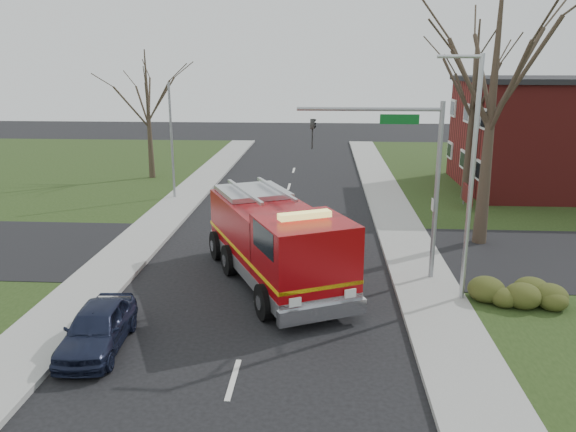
{
  "coord_description": "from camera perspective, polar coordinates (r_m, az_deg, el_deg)",
  "views": [
    {
      "loc": [
        2.28,
        -19.06,
        8.11
      ],
      "look_at": [
        0.87,
        3.21,
        2.0
      ],
      "focal_mm": 35.0,
      "sensor_mm": 36.0,
      "label": 1
    }
  ],
  "objects": [
    {
      "name": "bare_tree_left",
      "position": [
        41.03,
        -14.08,
        11.3
      ],
      "size": [
        4.5,
        4.5,
        9.0
      ],
      "color": "#352B1F",
      "rests_on": "ground"
    },
    {
      "name": "fire_engine",
      "position": [
        21.02,
        -1.19,
        -2.84
      ],
      "size": [
        6.23,
        9.01,
        3.46
      ],
      "rotation": [
        0.0,
        0.0,
        0.43
      ],
      "color": "#8E060A",
      "rests_on": "ground"
    },
    {
      "name": "ground",
      "position": [
        20.84,
        -2.98,
        -7.61
      ],
      "size": [
        120.0,
        120.0,
        0.0
      ],
      "primitive_type": "plane",
      "color": "black",
      "rests_on": "ground"
    },
    {
      "name": "streetlight_pole",
      "position": [
        19.51,
        18.02,
        4.05
      ],
      "size": [
        1.48,
        0.16,
        8.4
      ],
      "color": "#B7BABF",
      "rests_on": "ground"
    },
    {
      "name": "bare_tree_far",
      "position": [
        35.2,
        18.37,
        11.91
      ],
      "size": [
        5.25,
        5.25,
        10.5
      ],
      "color": "#352B1F",
      "rests_on": "ground"
    },
    {
      "name": "utility_pole_far",
      "position": [
        34.6,
        -11.73,
        7.33
      ],
      "size": [
        0.14,
        0.14,
        7.0
      ],
      "primitive_type": "cylinder",
      "color": "gray",
      "rests_on": "ground"
    },
    {
      "name": "bare_tree_near",
      "position": [
        26.09,
        20.21,
        12.87
      ],
      "size": [
        6.0,
        6.0,
        12.0
      ],
      "color": "#352B1F",
      "rests_on": "ground"
    },
    {
      "name": "parked_car_maroon",
      "position": [
        17.54,
        -18.8,
        -10.68
      ],
      "size": [
        1.82,
        4.01,
        1.34
      ],
      "primitive_type": "imported",
      "rotation": [
        0.0,
        0.0,
        0.06
      ],
      "color": "#171D33",
      "rests_on": "ground"
    },
    {
      "name": "sidewalk_left",
      "position": [
        22.36,
        -19.08,
        -6.64
      ],
      "size": [
        2.4,
        80.0,
        0.15
      ],
      "primitive_type": "cube",
      "color": "gray",
      "rests_on": "ground"
    },
    {
      "name": "sidewalk_right",
      "position": [
        21.05,
        14.19,
        -7.62
      ],
      "size": [
        2.4,
        80.0,
        0.15
      ],
      "primitive_type": "cube",
      "color": "gray",
      "rests_on": "ground"
    },
    {
      "name": "hedge_corner",
      "position": [
        20.69,
        22.47,
        -7.26
      ],
      "size": [
        2.8,
        2.0,
        0.9
      ],
      "primitive_type": "ellipsoid",
      "color": "#354017",
      "rests_on": "lawn_right"
    },
    {
      "name": "health_center_sign",
      "position": [
        33.41,
        17.78,
        2.07
      ],
      "size": [
        0.12,
        2.0,
        1.4
      ],
      "color": "#571414",
      "rests_on": "ground"
    },
    {
      "name": "traffic_signal_mast",
      "position": [
        21.05,
        11.63,
        5.69
      ],
      "size": [
        5.29,
        0.18,
        6.8
      ],
      "color": "gray",
      "rests_on": "ground"
    }
  ]
}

